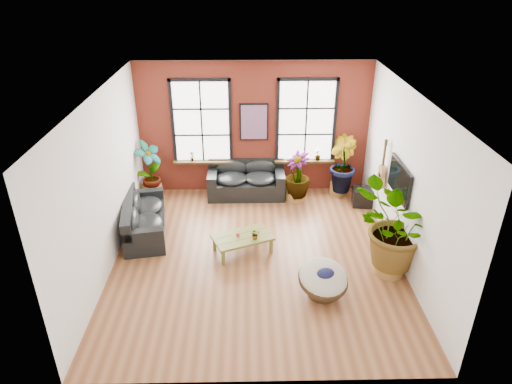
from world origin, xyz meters
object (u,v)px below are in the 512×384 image
sofa_back (246,180)px  coffee_table (243,238)px  papasan_chair (323,279)px  sofa_left (142,218)px

sofa_back → coffee_table: (-0.08, -2.75, -0.07)m
sofa_back → papasan_chair: 4.45m
sofa_left → coffee_table: size_ratio=1.57×
sofa_back → coffee_table: 2.76m
sofa_back → coffee_table: bearing=-91.8°
coffee_table → sofa_back: bearing=66.1°
sofa_left → coffee_table: bearing=-119.5°
coffee_table → papasan_chair: 2.11m
sofa_back → coffee_table: sofa_back is taller
sofa_left → papasan_chair: sofa_left is taller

